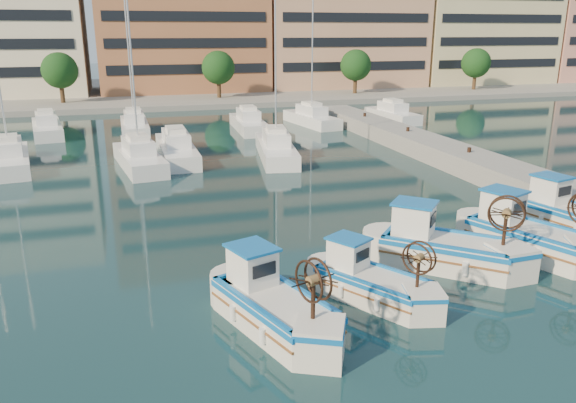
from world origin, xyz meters
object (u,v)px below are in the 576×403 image
at_px(fishing_boat_a, 272,303).
at_px(fishing_boat_b, 370,281).
at_px(fishing_boat_e, 570,214).
at_px(fishing_boat_c, 442,246).
at_px(fishing_boat_d, 527,234).

height_order(fishing_boat_a, fishing_boat_b, fishing_boat_a).
relative_size(fishing_boat_a, fishing_boat_e, 0.97).
distance_m(fishing_boat_a, fishing_boat_b, 3.62).
xyz_separation_m(fishing_boat_a, fishing_boat_c, (7.20, 2.53, 0.05)).
bearing_deg(fishing_boat_a, fishing_boat_d, -5.35).
height_order(fishing_boat_c, fishing_boat_d, fishing_boat_d).
bearing_deg(fishing_boat_a, fishing_boat_b, -6.06).
distance_m(fishing_boat_b, fishing_boat_c, 4.05).
xyz_separation_m(fishing_boat_b, fishing_boat_c, (3.67, 1.71, 0.16)).
distance_m(fishing_boat_a, fishing_boat_d, 11.37).
bearing_deg(fishing_boat_d, fishing_boat_b, 172.10).
bearing_deg(fishing_boat_b, fishing_boat_a, 161.72).
xyz_separation_m(fishing_boat_c, fishing_boat_d, (3.85, 0.19, 0.00)).
bearing_deg(fishing_boat_b, fishing_boat_d, -17.25).
distance_m(fishing_boat_d, fishing_boat_e, 3.92).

